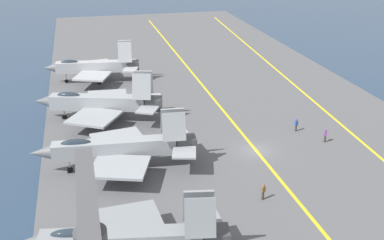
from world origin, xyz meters
name	(u,v)px	position (x,y,z in m)	size (l,w,h in m)	color
ground_plane	(256,153)	(0.00, 0.00, 0.00)	(2000.00, 2000.00, 0.00)	navy
carrier_deck	(256,152)	(0.00, 0.00, 0.20)	(181.70, 48.60, 0.40)	#565659
deck_stripe_foul_line	(358,139)	(0.00, -13.36, 0.40)	(163.53, 0.36, 0.01)	yellow
deck_stripe_centerline	(256,150)	(0.00, 0.00, 0.40)	(163.53, 0.36, 0.01)	yellow
parked_jet_second	(118,148)	(-0.79, 15.94, 2.92)	(12.83, 17.59, 6.40)	#93999E
parked_jet_third	(100,102)	(13.59, 16.95, 2.92)	(13.99, 17.12, 6.82)	#93999E
parked_jet_fourth	(94,67)	(30.51, 16.93, 3.06)	(12.62, 15.60, 6.81)	#A8AAAF
crew_brown_vest	(263,191)	(-10.28, 3.15, 1.34)	(0.38, 0.45, 1.71)	#383328
crew_blue_vest	(296,124)	(4.03, -6.90, 1.34)	(0.34, 0.43, 1.71)	#383328
crew_purple_vest	(325,135)	(0.18, -8.92, 1.33)	(0.46, 0.44, 1.69)	#383328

